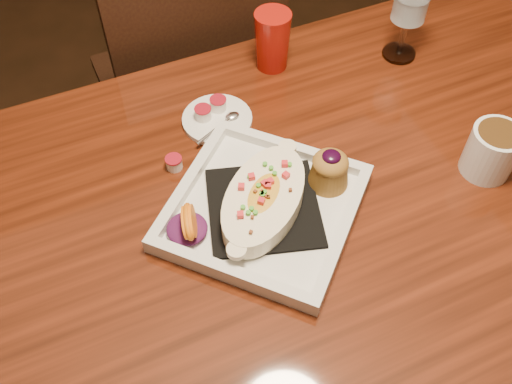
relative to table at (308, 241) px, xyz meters
name	(u,v)px	position (x,y,z in m)	size (l,w,h in m)	color
floor	(290,374)	(0.00, 0.00, -0.65)	(7.00, 7.00, 0.00)	black
table	(308,241)	(0.00, 0.00, 0.00)	(1.50, 0.90, 0.75)	maroon
chair_far	(192,86)	(0.00, 0.63, -0.15)	(0.42, 0.42, 0.93)	black
plate	(269,201)	(-0.07, 0.03, 0.12)	(0.40, 0.40, 0.08)	white
coffee_mug	(494,149)	(0.32, -0.05, 0.15)	(0.12, 0.09, 0.09)	white
goblet	(411,5)	(0.35, 0.28, 0.22)	(0.08, 0.08, 0.17)	silver
saucer	(216,118)	(-0.07, 0.25, 0.11)	(0.13, 0.13, 0.09)	white
creamer_loose	(174,163)	(-0.18, 0.18, 0.11)	(0.03, 0.03, 0.02)	white
red_tumbler	(272,41)	(0.09, 0.36, 0.16)	(0.07, 0.07, 0.12)	#B4160C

